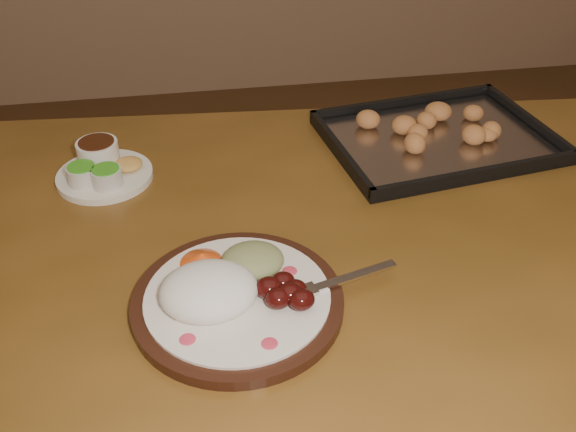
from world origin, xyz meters
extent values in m
plane|color=#54331D|center=(0.00, 0.00, 0.00)|extent=(4.00, 4.00, 0.00)
cube|color=brown|center=(-0.24, -0.18, 0.73)|extent=(1.57, 1.02, 0.04)
cylinder|color=#4E3917|center=(0.47, 0.14, 0.35)|extent=(0.07, 0.07, 0.71)
cylinder|color=black|center=(-0.32, -0.33, 0.76)|extent=(0.30, 0.30, 0.02)
cylinder|color=white|center=(-0.32, -0.33, 0.77)|extent=(0.26, 0.26, 0.01)
ellipsoid|color=#D5334B|center=(-0.39, -0.40, 0.77)|extent=(0.02, 0.02, 0.00)
ellipsoid|color=#D5334B|center=(-0.29, -0.43, 0.77)|extent=(0.02, 0.02, 0.00)
ellipsoid|color=#D5334B|center=(-0.24, -0.29, 0.77)|extent=(0.02, 0.02, 0.00)
ellipsoid|color=#D5334B|center=(-0.41, -0.30, 0.77)|extent=(0.02, 0.02, 0.00)
ellipsoid|color=white|center=(-0.36, -0.33, 0.79)|extent=(0.15, 0.13, 0.06)
ellipsoid|color=#460C0A|center=(-0.27, -0.36, 0.79)|extent=(0.04, 0.03, 0.03)
ellipsoid|color=#460C0A|center=(-0.24, -0.35, 0.79)|extent=(0.04, 0.03, 0.03)
ellipsoid|color=#460C0A|center=(-0.26, -0.33, 0.79)|extent=(0.04, 0.03, 0.03)
ellipsoid|color=#460C0A|center=(-0.24, -0.37, 0.79)|extent=(0.04, 0.03, 0.03)
ellipsoid|color=#460C0A|center=(-0.28, -0.34, 0.79)|extent=(0.04, 0.03, 0.03)
ellipsoid|color=#460C0A|center=(-0.25, -0.36, 0.79)|extent=(0.04, 0.03, 0.03)
ellipsoid|color=tan|center=(-0.29, -0.27, 0.78)|extent=(0.10, 0.09, 0.04)
cone|color=#E44C14|center=(-0.36, -0.25, 0.78)|extent=(0.09, 0.09, 0.03)
cube|color=silver|center=(-0.15, -0.32, 0.77)|extent=(0.14, 0.05, 0.00)
cube|color=silver|center=(-0.23, -0.34, 0.78)|extent=(0.04, 0.03, 0.00)
cylinder|color=silver|center=(-0.25, -0.36, 0.78)|extent=(0.03, 0.01, 0.00)
cylinder|color=silver|center=(-0.25, -0.35, 0.78)|extent=(0.03, 0.01, 0.00)
cylinder|color=silver|center=(-0.25, -0.35, 0.78)|extent=(0.03, 0.01, 0.00)
cylinder|color=silver|center=(-0.26, -0.34, 0.78)|extent=(0.03, 0.01, 0.00)
cylinder|color=white|center=(-0.53, 0.04, 0.76)|extent=(0.17, 0.17, 0.01)
cylinder|color=silver|center=(-0.56, 0.02, 0.78)|extent=(0.05, 0.05, 0.03)
cylinder|color=green|center=(-0.56, 0.02, 0.80)|extent=(0.05, 0.05, 0.00)
cylinder|color=silver|center=(-0.52, 0.00, 0.78)|extent=(0.05, 0.05, 0.03)
cylinder|color=green|center=(-0.52, 0.00, 0.80)|extent=(0.05, 0.05, 0.00)
cylinder|color=white|center=(-0.54, 0.08, 0.78)|extent=(0.08, 0.08, 0.04)
cylinder|color=#341609|center=(-0.54, 0.08, 0.81)|extent=(0.07, 0.07, 0.00)
ellipsoid|color=#E1B94F|center=(-0.48, 0.05, 0.77)|extent=(0.05, 0.05, 0.02)
cube|color=black|center=(0.12, 0.07, 0.75)|extent=(0.47, 0.38, 0.01)
cube|color=black|center=(0.10, 0.22, 0.77)|extent=(0.43, 0.07, 0.02)
cube|color=black|center=(0.14, -0.08, 0.77)|extent=(0.43, 0.07, 0.02)
cube|color=black|center=(0.33, 0.10, 0.77)|extent=(0.06, 0.31, 0.02)
cube|color=black|center=(-0.09, 0.04, 0.77)|extent=(0.06, 0.31, 0.02)
cube|color=#B7B6BB|center=(0.12, 0.07, 0.76)|extent=(0.44, 0.34, 0.00)
ellipsoid|color=#C27743|center=(0.18, 0.08, 0.78)|extent=(0.05, 0.05, 0.03)
ellipsoid|color=#C27743|center=(0.21, 0.12, 0.78)|extent=(0.07, 0.06, 0.03)
ellipsoid|color=#C27743|center=(0.13, 0.16, 0.78)|extent=(0.06, 0.06, 0.03)
ellipsoid|color=#C27743|center=(0.07, 0.11, 0.78)|extent=(0.06, 0.06, 0.03)
ellipsoid|color=#C27743|center=(0.04, 0.11, 0.78)|extent=(0.07, 0.06, 0.03)
ellipsoid|color=#C27743|center=(0.07, 0.06, 0.78)|extent=(0.05, 0.05, 0.03)
ellipsoid|color=#C27743|center=(0.04, 0.02, 0.78)|extent=(0.07, 0.06, 0.03)
ellipsoid|color=#C27743|center=(0.11, -0.02, 0.78)|extent=(0.06, 0.06, 0.03)
ellipsoid|color=#C27743|center=(0.17, 0.03, 0.78)|extent=(0.06, 0.06, 0.03)
ellipsoid|color=#C27743|center=(0.20, 0.03, 0.78)|extent=(0.07, 0.06, 0.03)
camera|label=1|loc=(-0.36, -0.99, 1.39)|focal=40.00mm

